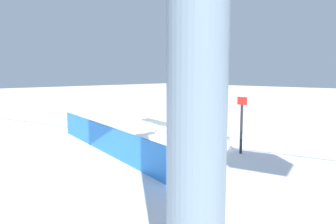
{
  "coord_description": "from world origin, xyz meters",
  "views": [
    {
      "loc": [
        -9.74,
        10.76,
        3.05
      ],
      "look_at": [
        -0.3,
        1.06,
        1.34
      ],
      "focal_mm": 32.37,
      "sensor_mm": 36.0,
      "label": 1
    }
  ],
  "objects": [
    {
      "name": "ground_plane",
      "position": [
        0.0,
        0.0,
        0.0
      ],
      "size": [
        120.0,
        120.0,
        0.0
      ],
      "primitive_type": "plane",
      "color": "white"
    },
    {
      "name": "grind_box",
      "position": [
        0.0,
        0.0,
        0.23
      ],
      "size": [
        6.37,
        1.67,
        0.52
      ],
      "color": "white",
      "rests_on": "ground_plane"
    },
    {
      "name": "snowboarder",
      "position": [
        -0.43,
        0.1,
        1.27
      ],
      "size": [
        1.53,
        0.43,
        1.4
      ],
      "color": "green",
      "rests_on": "grind_box"
    },
    {
      "name": "safety_fence",
      "position": [
        0.0,
        4.22,
        0.54
      ],
      "size": [
        9.42,
        1.86,
        1.09
      ],
      "primitive_type": "cube",
      "rotation": [
        0.0,
        0.0,
        -0.19
      ],
      "color": "#3082DF",
      "rests_on": "ground_plane"
    },
    {
      "name": "trail_marker",
      "position": [
        -3.82,
        0.65,
        1.17
      ],
      "size": [
        0.4,
        0.1,
        2.19
      ],
      "color": "#262628",
      "rests_on": "ground_plane"
    }
  ]
}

